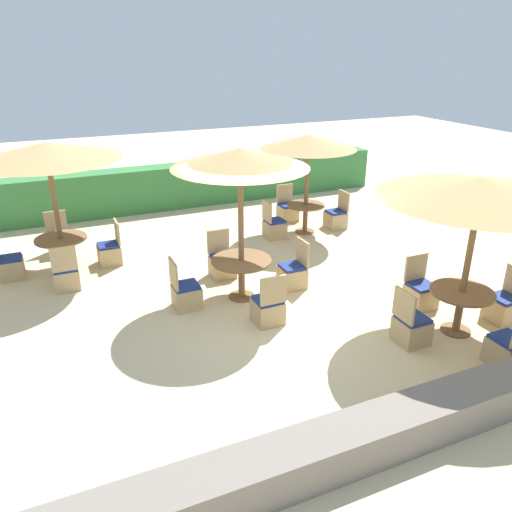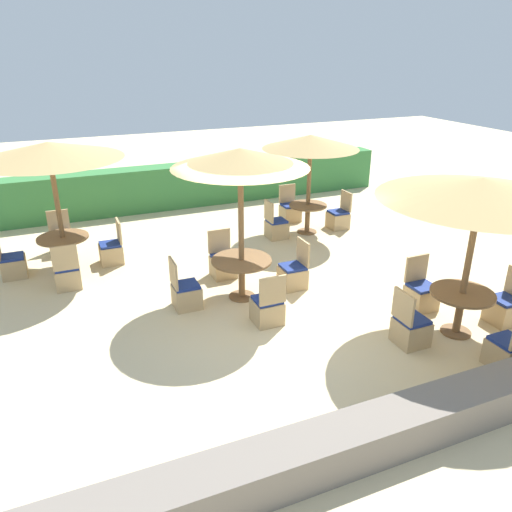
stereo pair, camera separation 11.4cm
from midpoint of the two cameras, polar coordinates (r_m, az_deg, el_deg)
The scene contains 26 objects.
ground_plane at distance 8.61m, azimuth 1.24°, elevation -6.96°, with size 40.00×40.00×0.00m, color beige.
hedge_row at distance 14.44m, azimuth -10.32°, elevation 7.77°, with size 13.00×0.70×1.19m, color #387A3D.
stone_border at distance 6.21m, azimuth 14.69°, elevation -18.61°, with size 10.00×0.56×0.49m, color slate.
parasol_back_left at distance 10.39m, azimuth -23.13°, elevation 10.93°, with size 2.79×2.79×2.62m.
round_table_back_left at distance 10.89m, azimuth -21.59°, elevation 1.17°, with size 1.02×1.02×0.71m.
patio_chair_back_left_north at distance 11.90m, azimuth -21.83°, elevation 1.47°, with size 0.46×0.46×0.93m.
patio_chair_back_left_west at distance 11.03m, azimuth -26.54°, elevation -1.03°, with size 0.46×0.46×0.93m.
patio_chair_back_left_south at distance 10.12m, azimuth -21.17°, elevation -2.16°, with size 0.46×0.46×0.93m.
patio_chair_back_left_east at distance 10.99m, azimuth -16.62°, elevation 0.44°, with size 0.46×0.46×0.93m.
parasol_front_right at distance 7.92m, azimuth 23.97°, elevation 7.08°, with size 2.98×2.98×2.56m.
round_table_front_right at distance 8.55m, azimuth 22.01°, elevation -4.74°, with size 0.99×0.99×0.73m.
patio_chair_front_right_south at distance 8.11m, azimuth 26.48°, elevation -9.54°, with size 0.46×0.46×0.93m.
patio_chair_front_right_west at distance 8.13m, azimuth 16.90°, elevation -7.86°, with size 0.46×0.46×0.93m.
patio_chair_front_right_east at distance 9.33m, azimuth 26.13°, elevation -5.18°, with size 0.46×0.46×0.93m.
patio_chair_front_right_north at distance 9.25m, azimuth 17.92°, elevation -4.07°, with size 0.46×0.46×0.93m.
parasol_back_right at distance 11.90m, azimuth 5.72°, elevation 12.81°, with size 2.27×2.27×2.39m.
round_table_back_right at distance 12.31m, azimuth 5.41°, elevation 5.09°, with size 0.92×0.92×0.71m.
patio_chair_back_right_east at distance 12.81m, azimuth 8.89°, elevation 4.35°, with size 0.46×0.46×0.93m.
patio_chair_back_right_north at distance 13.21m, azimuth 3.37°, elevation 5.18°, with size 0.46×0.46×0.93m.
patio_chair_back_right_west at distance 11.98m, azimuth 1.81°, elevation 3.30°, with size 0.46×0.46×0.93m.
parasol_center at distance 8.37m, azimuth -2.23°, elevation 11.02°, with size 2.33×2.33×2.74m.
round_table_center at distance 8.99m, azimuth -2.04°, elevation -1.31°, with size 1.09×1.09×0.76m.
patio_chair_center_south at distance 8.31m, azimuth 1.01°, elevation -6.04°, with size 0.46×0.46×0.93m.
patio_chair_center_west at distance 8.87m, azimuth -8.41°, elevation -4.33°, with size 0.46×0.46×0.93m.
patio_chair_center_north at distance 9.98m, azimuth -4.23°, elevation -0.93°, with size 0.46×0.46×0.93m.
patio_chair_center_east at distance 9.54m, azimuth 3.90°, elevation -2.08°, with size 0.46×0.46×0.93m.
Camera 1 is at (-3.21, -6.73, 4.30)m, focal length 35.00 mm.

